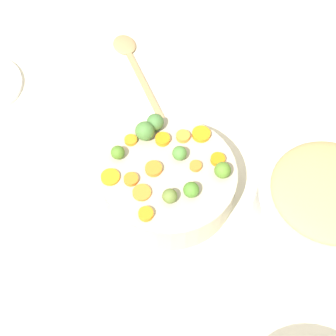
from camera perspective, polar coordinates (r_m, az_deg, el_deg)
tabletop at (r=1.08m, az=0.70°, el=-2.12°), size 2.40×2.40×0.02m
serving_bowl_carrots at (r=1.03m, az=0.00°, el=-1.49°), size 0.28×0.28×0.08m
metal_pot at (r=1.01m, az=17.06°, el=-4.90°), size 0.26×0.26×0.12m
stuffing_mound at (r=0.94m, az=18.33°, el=-2.50°), size 0.22×0.22×0.05m
carrot_slice_0 at (r=1.04m, az=3.87°, el=3.94°), size 0.06×0.06×0.01m
carrot_slice_1 at (r=0.98m, az=-4.29°, el=-1.31°), size 0.04×0.04×0.01m
carrot_slice_2 at (r=1.03m, az=-4.42°, el=3.12°), size 0.03×0.03×0.01m
carrot_slice_3 at (r=0.97m, az=-3.05°, el=-2.85°), size 0.04×0.04×0.01m
carrot_slice_4 at (r=1.04m, az=1.75°, el=3.68°), size 0.04×0.04×0.01m
carrot_slice_5 at (r=1.03m, az=-0.63°, el=3.35°), size 0.03×0.03×0.01m
carrot_slice_6 at (r=1.01m, az=5.78°, el=0.99°), size 0.04×0.04×0.01m
carrot_slice_7 at (r=0.99m, az=-1.67°, el=-0.08°), size 0.04×0.04×0.01m
carrot_slice_8 at (r=0.94m, az=-2.57°, el=-5.33°), size 0.04×0.04×0.01m
carrot_slice_9 at (r=0.99m, az=-6.69°, el=-1.04°), size 0.05×0.05×0.01m
carrot_slice_10 at (r=1.00m, az=3.22°, el=0.24°), size 0.03×0.03×0.01m
brussels_sprout_0 at (r=1.01m, az=-5.83°, el=1.79°), size 0.03×0.03×0.03m
brussels_sprout_1 at (r=0.95m, az=2.71°, el=-2.53°), size 0.03×0.03×0.03m
brussels_sprout_2 at (r=0.98m, az=6.34°, el=-0.25°), size 0.03×0.03×0.03m
brussels_sprout_3 at (r=1.03m, az=-2.70°, el=4.30°), size 0.04×0.04×0.04m
brussels_sprout_4 at (r=1.00m, az=1.47°, el=1.66°), size 0.03×0.03×0.03m
brussels_sprout_5 at (r=0.95m, az=0.20°, el=-3.26°), size 0.03×0.03×0.03m
brussels_sprout_6 at (r=1.04m, az=-1.49°, el=5.32°), size 0.04×0.04×0.04m
wooden_spoon at (r=1.30m, az=-4.20°, el=12.38°), size 0.22×0.29×0.01m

